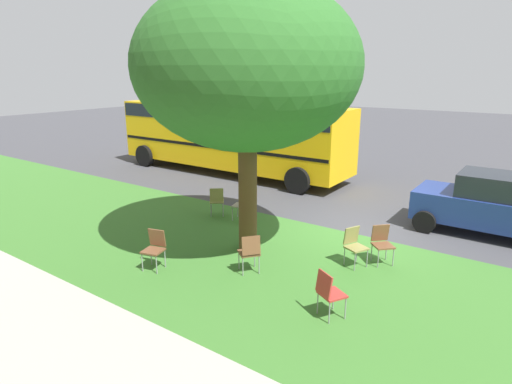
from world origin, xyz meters
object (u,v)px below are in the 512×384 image
Objects in this scene: chair_5 at (329,291)px; parked_car at (492,204)px; chair_1 at (242,203)px; chair_4 at (155,246)px; chair_3 at (217,199)px; school_bus at (230,131)px; chair_0 at (354,243)px; chair_6 at (382,241)px; chair_2 at (250,251)px; street_tree at (247,67)px.

parked_car is (-1.73, -6.14, 0.32)m from chair_5.
chair_1 is 1.00× the size of chair_4.
parked_car is (-6.89, -3.02, 0.32)m from chair_3.
school_bus reaches higher than parked_car.
school_bus is at bearing -43.21° from chair_5.
chair_4 is at bearing 118.06° from school_bus.
chair_6 is at bearing -133.50° from chair_0.
chair_0 is 0.24× the size of parked_car.
parked_car reaches higher than chair_0.
chair_0 is 1.00× the size of chair_6.
chair_0 is at bearing 165.55° from chair_1.
parked_car is (-5.71, -6.52, 0.32)m from chair_4.
chair_3 is at bearing -10.25° from chair_0.
school_bus reaches higher than chair_2.
parked_car is at bearing -156.34° from chair_3.
chair_4 is 1.00× the size of chair_5.
street_tree is 8.67m from school_bus.
street_tree is at bearing -52.20° from chair_2.
chair_6 is 3.82m from parked_car.
chair_2 is 3.02m from chair_6.
street_tree is 4.40m from chair_4.
chair_6 is (-0.46, -0.48, 0.00)m from chair_0.
parked_car reaches higher than chair_2.
chair_1 is 3.42m from chair_2.
chair_5 is (-4.31, 3.26, 0.00)m from chair_1.
school_bus is (4.41, -8.27, 1.24)m from chair_4.
chair_2 is (1.67, 1.65, 0.00)m from chair_0.
school_bus reaches higher than chair_0.
chair_4 is at bearing 38.30° from chair_6.
school_bus is at bearing -48.86° from street_tree.
chair_0 is 2.32m from chair_5.
chair_1 and chair_4 have the same top height.
chair_5 is at bearing 101.74° from chair_0.
chair_3 is (0.85, 0.14, 0.00)m from chair_1.
street_tree is 6.98× the size of chair_4.
school_bus is (3.23, -4.76, 1.24)m from chair_3.
chair_5 and chair_6 have the same top height.
chair_1 is 5.41m from chair_5.
chair_1 is 1.00× the size of chair_6.
chair_4 is at bearing 5.50° from chair_5.
chair_5 is at bearing -174.50° from chair_4.
chair_0 is at bearing 46.50° from chair_6.
chair_3 is (4.69, -0.85, 0.00)m from chair_0.
chair_6 is (-2.92, -1.12, -3.76)m from street_tree.
chair_5 is 1.00× the size of chair_6.
chair_4 is at bearing 108.61° from chair_3.
chair_1 is 1.00× the size of chair_2.
school_bus is at bearing -49.31° from chair_2.
street_tree is at bearing 130.34° from chair_1.
chair_5 is (-5.16, 3.12, 0.00)m from chair_3.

